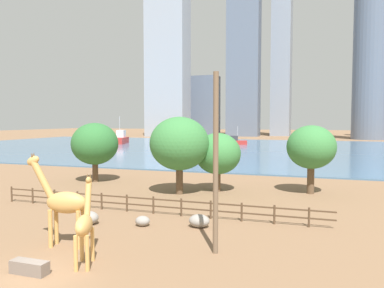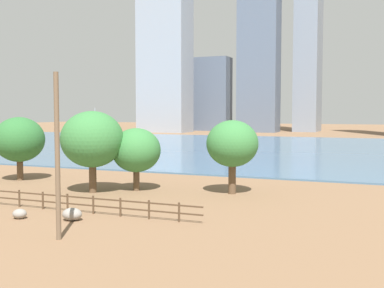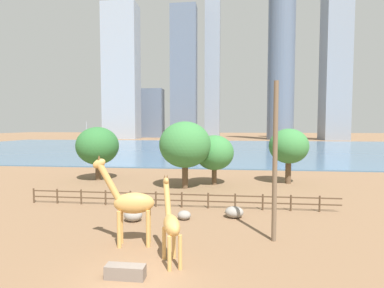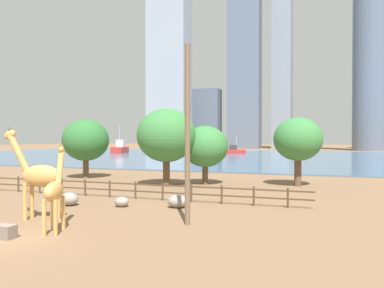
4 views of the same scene
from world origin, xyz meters
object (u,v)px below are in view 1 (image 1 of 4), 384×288
Objects in this scene: boulder_by_pole at (199,221)px; tree_left_large at (179,144)px; boat_ferry at (236,142)px; boulder_small at (89,218)px; feeding_trough at (29,267)px; tree_right_tall at (218,154)px; utility_pole at (216,164)px; boat_sailboat at (120,139)px; giraffe_tall at (63,202)px; tree_center_broad at (311,147)px; boulder_near_fence at (143,221)px; tree_left_small at (95,144)px; giraffe_companion at (85,224)px.

tree_left_large is at bearing 117.01° from boulder_by_pole.
boulder_small is at bearing -101.33° from boat_ferry.
tree_right_tall is at bearing 82.01° from feeding_trough.
utility_pole is 94.03m from boat_sailboat.
tree_center_broad reaches higher than giraffe_tall.
giraffe_tall is 0.55× the size of utility_pole.
tree_center_broad is (10.32, 14.98, 4.08)m from boulder_near_fence.
utility_pole reaches higher than boulder_by_pole.
utility_pole is 7.20× the size of boulder_small.
boat_ferry is (-9.34, 90.30, 0.76)m from feeding_trough.
utility_pole is 26.07m from tree_left_small.
giraffe_companion is 20.35m from tree_right_tall.
utility_pole is 5.25× the size of feeding_trough.
boulder_near_fence is (2.38, 4.97, -2.12)m from giraffe_tall.
feeding_trough is at bearing -74.76° from boulder_small.
giraffe_tall is 5.91m from boulder_near_fence.
giraffe_tall is 1.22× the size of giraffe_companion.
boat_sailboat is at bearing 122.31° from utility_pole.
utility_pole is at bearing -62.46° from boulder_by_pole.
tree_right_tall is at bearing -112.97° from giraffe_tall.
tree_right_tall is at bearing 20.99° from boat_sailboat.
boulder_by_pole is 82.07m from boat_ferry.
giraffe_tall is at bearing 12.13° from boat_sailboat.
feeding_trough is 94.95m from boat_sailboat.
utility_pole reaches higher than boat_ferry.
tree_right_tall reaches higher than boulder_near_fence.
tree_left_small is (-14.68, 1.24, 0.59)m from tree_right_tall.
giraffe_tall is 0.86× the size of boat_ferry.
tree_left_large is 1.21× the size of boat_ferry.
giraffe_companion is at bearing -87.33° from boulder_near_fence.
feeding_trough is (-7.31, -5.26, -4.42)m from utility_pole.
boulder_by_pole is (-2.22, 4.26, -4.30)m from utility_pole.
boat_ferry is at bearing -15.97° from giraffe_companion.
utility_pole reaches higher than feeding_trough.
boulder_by_pole reaches higher than feeding_trough.
boat_sailboat is (-41.98, 81.03, -0.91)m from giraffe_tall.
tree_center_broad is 0.97× the size of tree_left_small.
boat_sailboat is (-40.78, 76.83, 1.10)m from boulder_small.
utility_pole is 16.00m from tree_left_large.
tree_center_broad is 0.69× the size of boat_sailboat.
boat_ferry is at bearing 101.08° from utility_pole.
tree_center_broad is at bearing -47.66° from giraffe_companion.
boat_sailboat reaches higher than tree_left_small.
tree_center_broad reaches higher than feeding_trough.
giraffe_tall is at bearing -115.63° from boulder_near_fence.
boat_ferry is (-7.20, 82.45, 0.62)m from boulder_small.
boat_sailboat is (-42.92, 84.69, 1.24)m from feeding_trough.
boulder_by_pole is 1.05× the size of boulder_small.
boulder_small is at bearing -84.58° from giraffe_tall.
boulder_near_fence is 88.06m from boat_sailboat.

